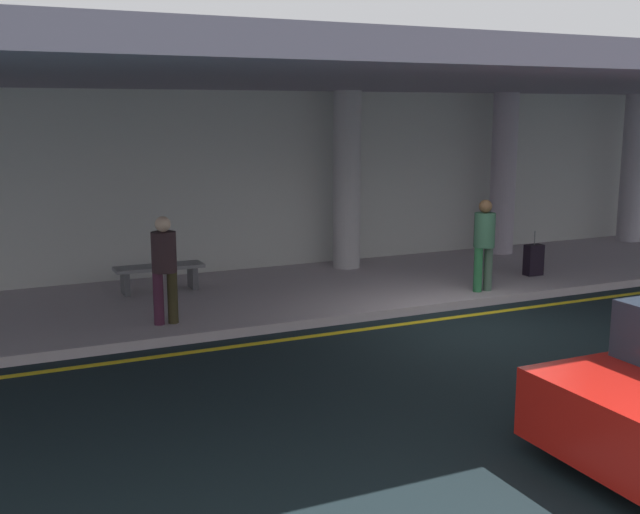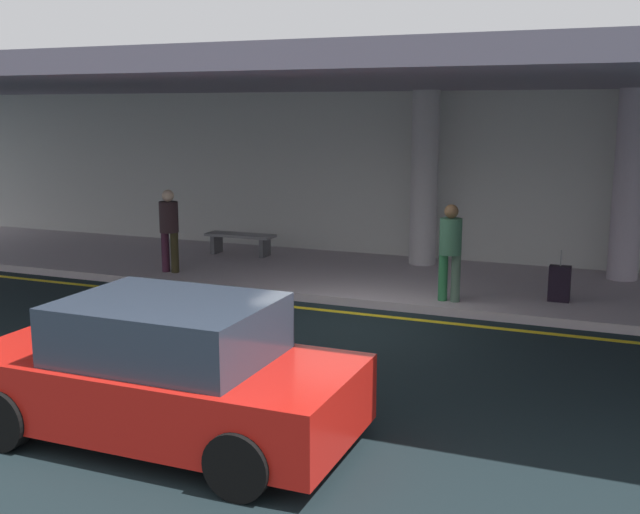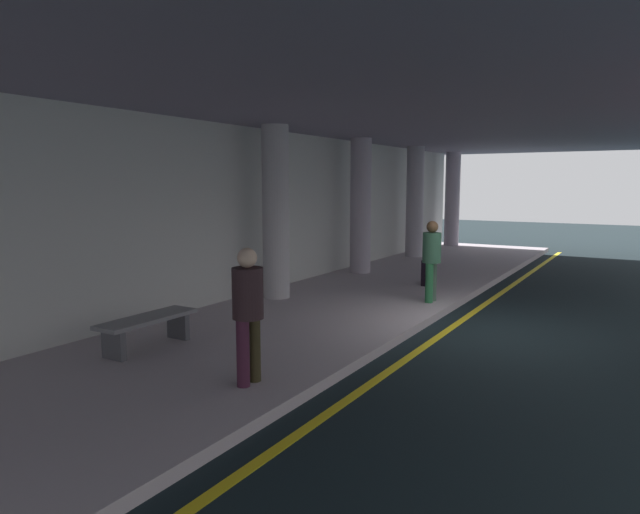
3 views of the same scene
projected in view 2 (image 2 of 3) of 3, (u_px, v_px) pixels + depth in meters
The scene contains 12 objects.
ground_plane at pixel (351, 323), 12.40m from camera, with size 60.00×60.00×0.00m, color black.
sidewalk at pixel (404, 280), 15.21m from camera, with size 26.00×4.20×0.15m, color #B2A5AD.
lane_stripe_yellow at pixel (363, 314), 12.95m from camera, with size 26.00×0.14×0.01m, color yellow.
support_column_far_left at pixel (424, 179), 16.11m from camera, with size 0.57×0.57×3.65m, color #ABA7AB.
support_column_left_mid at pixel (629, 186), 14.63m from camera, with size 0.57×0.57×3.65m, color #AA9FAE.
ceiling_overhang at pixel (401, 79), 14.02m from camera, with size 28.00×13.20×0.30m, color gray.
terminal_back_wall at pixel (434, 179), 16.91m from camera, with size 26.00×0.30×3.80m, color #BABBB7.
car_red at pixel (164, 373), 7.95m from camera, with size 4.10×1.92×1.50m.
traveler_with_luggage at pixel (450, 246), 13.06m from camera, with size 0.38×0.38×1.68m.
person_waiting_for_ride at pixel (169, 225), 15.43m from camera, with size 0.38×0.38×1.68m.
suitcase_upright_primary at pixel (559, 284), 13.17m from camera, with size 0.36×0.22×0.90m.
bench_metal at pixel (240, 239), 17.41m from camera, with size 1.60×0.50×0.48m.
Camera 2 is at (4.06, -11.28, 3.40)m, focal length 43.05 mm.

